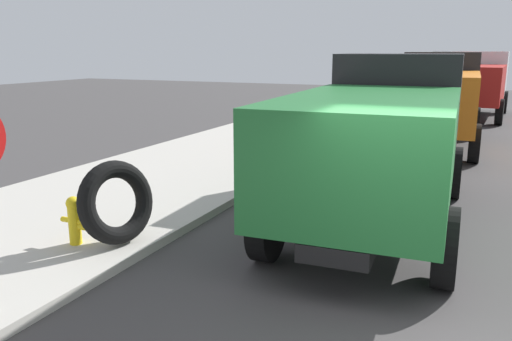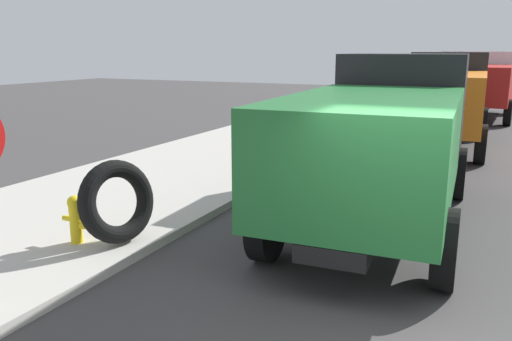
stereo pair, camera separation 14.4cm
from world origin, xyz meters
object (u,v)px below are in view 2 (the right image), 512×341
Objects in this scene: dump_truck_blue at (463,73)px; dump_truck_red at (483,82)px; fire_hydrant at (76,218)px; dump_truck_orange at (443,96)px; dump_truck_green at (384,135)px; loose_tire at (117,202)px.

dump_truck_red is at bearing -171.41° from dump_truck_blue.
dump_truck_orange is at bearing -18.35° from fire_hydrant.
dump_truck_green is 1.00× the size of dump_truck_blue.
loose_tire is (0.30, -0.58, 0.25)m from fire_hydrant.
dump_truck_orange is 19.40m from dump_truck_blue.
dump_truck_blue is at bearing 1.36° from dump_truck_green.
dump_truck_green is 1.00× the size of dump_truck_orange.
fire_hydrant is 0.11× the size of dump_truck_blue.
dump_truck_red is 10.92m from dump_truck_blue.
dump_truck_green and dump_truck_orange have the same top height.
dump_truck_red is (20.41, -4.31, 0.80)m from loose_tire.
dump_truck_green is at bearing 176.78° from dump_truck_red.
fire_hydrant is 31.69m from dump_truck_blue.
dump_truck_blue is (31.21, -2.68, 0.80)m from loose_tire.
fire_hydrant is 12.81m from dump_truck_orange.
dump_truck_red is 1.00× the size of dump_truck_blue.
loose_tire is at bearing 175.09° from dump_truck_blue.
dump_truck_green is at bearing -45.99° from loose_tire.
dump_truck_blue is (31.51, -3.26, 1.05)m from fire_hydrant.
dump_truck_orange is at bearing -16.22° from loose_tire.
dump_truck_blue is at bearing -5.91° from fire_hydrant.
loose_tire is 4.72m from dump_truck_green.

